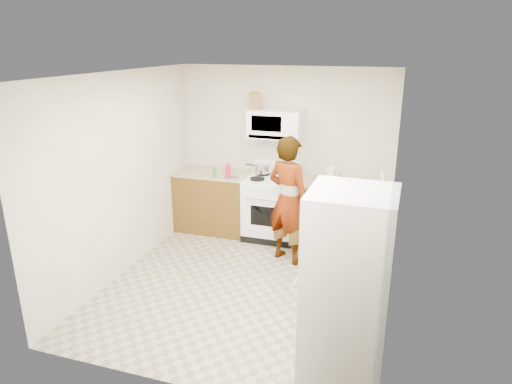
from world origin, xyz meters
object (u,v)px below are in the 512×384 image
at_px(gas_range, 272,207).
at_px(microwave, 275,124).
at_px(person, 288,200).
at_px(fridge, 347,286).
at_px(saucepan, 262,169).
at_px(kettle, 331,173).

height_order(gas_range, microwave, microwave).
relative_size(gas_range, microwave, 1.49).
distance_m(microwave, person, 1.23).
relative_size(gas_range, person, 0.66).
xyz_separation_m(gas_range, fridge, (1.42, -2.64, 0.36)).
xyz_separation_m(fridge, saucepan, (-1.62, 2.79, 0.17)).
distance_m(gas_range, saucepan, 0.59).
bearing_deg(gas_range, fridge, -61.75).
bearing_deg(gas_range, saucepan, 143.12).
bearing_deg(microwave, kettle, 4.53).
bearing_deg(fridge, gas_range, 119.46).
bearing_deg(microwave, saucepan, 173.84).
bearing_deg(saucepan, microwave, -6.16).
distance_m(microwave, saucepan, 0.71).
xyz_separation_m(gas_range, saucepan, (-0.20, 0.15, 0.53)).
xyz_separation_m(person, saucepan, (-0.61, 0.81, 0.16)).
bearing_deg(person, kettle, -91.94).
relative_size(fridge, saucepan, 7.37).
bearing_deg(kettle, saucepan, -166.30).
xyz_separation_m(gas_range, person, (0.41, -0.66, 0.37)).
height_order(gas_range, saucepan, gas_range).
bearing_deg(person, saucepan, -29.26).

